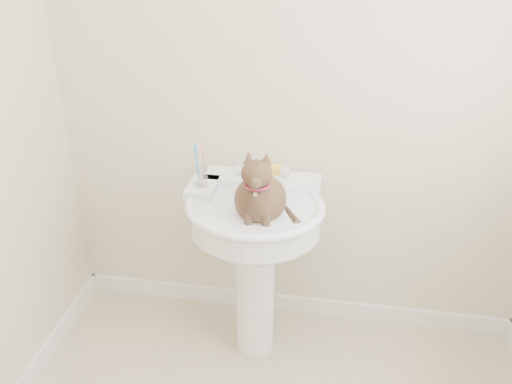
% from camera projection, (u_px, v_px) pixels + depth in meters
% --- Properties ---
extents(wall_back, '(2.20, 0.00, 2.50)m').
position_uv_depth(wall_back, '(300.00, 78.00, 2.26)').
color(wall_back, beige).
rests_on(wall_back, ground).
extents(baseboard_back, '(2.20, 0.02, 0.09)m').
position_uv_depth(baseboard_back, '(291.00, 303.00, 2.83)').
color(baseboard_back, white).
rests_on(baseboard_back, floor).
extents(pedestal_sink, '(0.60, 0.59, 0.83)m').
position_uv_depth(pedestal_sink, '(255.00, 233.00, 2.32)').
color(pedestal_sink, white).
rests_on(pedestal_sink, floor).
extents(faucet, '(0.28, 0.12, 0.14)m').
position_uv_depth(faucet, '(261.00, 172.00, 2.34)').
color(faucet, silver).
rests_on(faucet, pedestal_sink).
extents(soap_bar, '(0.10, 0.08, 0.03)m').
position_uv_depth(soap_bar, '(274.00, 170.00, 2.42)').
color(soap_bar, yellow).
rests_on(soap_bar, pedestal_sink).
extents(toothbrush_cup, '(0.07, 0.07, 0.19)m').
position_uv_depth(toothbrush_cup, '(200.00, 175.00, 2.30)').
color(toothbrush_cup, silver).
rests_on(toothbrush_cup, pedestal_sink).
extents(cat, '(0.23, 0.29, 0.42)m').
position_uv_depth(cat, '(260.00, 196.00, 2.14)').
color(cat, brown).
rests_on(cat, pedestal_sink).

